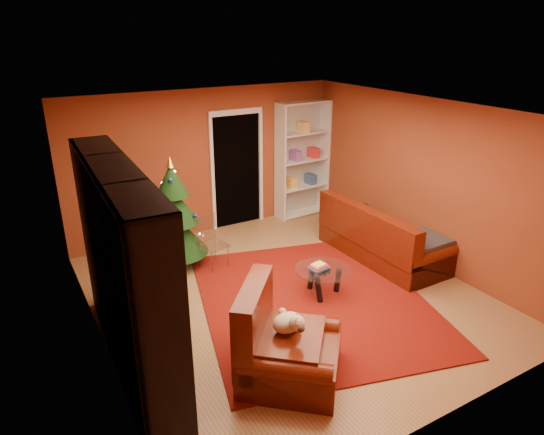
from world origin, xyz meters
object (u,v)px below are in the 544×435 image
sofa (384,231)px  gift_box_green (180,246)px  christmas_tree (174,214)px  armchair (291,343)px  rug (314,300)px  acrylic_chair (213,245)px  coffee_table (323,281)px  dog (287,323)px  white_bookshelf (302,160)px  media_unit (125,273)px  gift_box_red (167,236)px  gift_box_teal (131,273)px

sofa → gift_box_green: bearing=56.8°
christmas_tree → armchair: size_ratio=1.60×
rug → acrylic_chair: bearing=116.1°
coffee_table → dog: bearing=-138.4°
christmas_tree → white_bookshelf: (2.96, 0.89, 0.26)m
gift_box_green → acrylic_chair: bearing=-70.3°
white_bookshelf → acrylic_chair: size_ratio=3.02×
dog → media_unit: bearing=95.6°
media_unit → dog: bearing=-33.0°
rug → media_unit: bearing=-178.0°
christmas_tree → dog: christmas_tree is taller
coffee_table → acrylic_chair: 1.85m
sofa → rug: bearing=107.3°
gift_box_green → christmas_tree: bearing=-116.5°
gift_box_red → christmas_tree: bearing=-98.3°
christmas_tree → sofa: (3.03, -1.45, -0.40)m
christmas_tree → gift_box_green: christmas_tree is taller
gift_box_green → armchair: armchair is taller
gift_box_green → gift_box_red: (-0.06, 0.53, -0.02)m
gift_box_teal → coffee_table: size_ratio=0.35×
dog → gift_box_red: bearing=41.3°
christmas_tree → armchair: bearing=-87.4°
media_unit → dog: 1.80m
gift_box_teal → sofa: bearing=-18.1°
gift_box_teal → acrylic_chair: 1.30m
sofa → christmas_tree: bearing=63.9°
christmas_tree → media_unit: bearing=-120.9°
media_unit → acrylic_chair: bearing=47.4°
christmas_tree → rug: bearing=-58.1°
rug → dog: (-1.12, -1.09, 0.64)m
media_unit → acrylic_chair: 2.55m
armchair → white_bookshelf: bearing=6.5°
armchair → dog: size_ratio=2.80×
gift_box_red → acrylic_chair: size_ratio=0.29×
white_bookshelf → dog: size_ratio=5.79×
christmas_tree → acrylic_chair: bearing=-40.5°
acrylic_chair → white_bookshelf: bearing=11.9°
coffee_table → acrylic_chair: size_ratio=1.05×
rug → gift_box_teal: bearing=138.4°
rug → media_unit: size_ratio=1.16×
gift_box_teal → armchair: 3.14m
gift_box_red → armchair: size_ratio=0.20×
gift_box_teal → acrylic_chair: acrylic_chair is taller
gift_box_red → armchair: bearing=-89.8°
rug → christmas_tree: 2.53m
gift_box_teal → christmas_tree: bearing=13.8°
white_bookshelf → media_unit: bearing=-147.2°
gift_box_teal → gift_box_green: gift_box_teal is taller
gift_box_red → armchair: (0.01, -4.09, 0.33)m
christmas_tree → gift_box_teal: christmas_tree is taller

